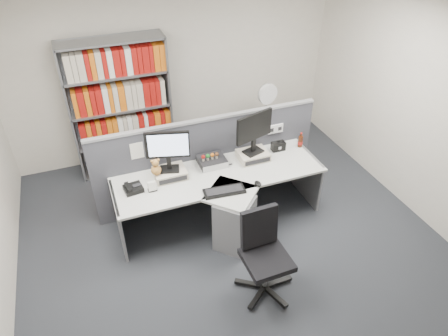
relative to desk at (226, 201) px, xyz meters
name	(u,v)px	position (x,y,z in m)	size (l,w,h in m)	color
ground	(244,261)	(0.00, -0.60, -0.46)	(5.50, 5.50, 0.00)	#32353B
room_shell	(249,129)	(0.00, -0.60, 1.33)	(5.04, 5.54, 2.72)	silver
partition	(208,160)	(0.00, 0.65, 0.19)	(3.00, 0.08, 1.27)	#43444C
desk	(226,201)	(0.00, 0.00, 0.00)	(2.60, 1.20, 0.72)	silver
monitor_riser_left	(170,173)	(-0.58, 0.38, 0.31)	(0.38, 0.31, 0.10)	beige
monitor_riser_right	(253,155)	(0.52, 0.38, 0.31)	(0.38, 0.31, 0.10)	beige
monitor_left	(168,148)	(-0.58, 0.38, 0.68)	(0.51, 0.22, 0.53)	black
monitor_right	(254,130)	(0.52, 0.38, 0.69)	(0.53, 0.24, 0.55)	black
desktop_pc	(212,161)	(-0.01, 0.45, 0.31)	(0.34, 0.30, 0.09)	black
figurines	(210,156)	(-0.04, 0.44, 0.40)	(0.23, 0.05, 0.09)	beige
keyboard	(224,191)	(-0.07, -0.13, 0.28)	(0.50, 0.23, 0.03)	black
mouse	(258,184)	(0.35, -0.15, 0.29)	(0.07, 0.11, 0.04)	black
desk_phone	(133,188)	(-1.05, 0.27, 0.30)	(0.23, 0.21, 0.09)	black
desk_calendar	(152,187)	(-0.84, 0.19, 0.32)	(0.10, 0.08, 0.12)	black
plush_toy	(156,168)	(-0.74, 0.35, 0.45)	(0.12, 0.12, 0.21)	#B17C3B
speaker	(278,146)	(0.92, 0.45, 0.32)	(0.18, 0.10, 0.12)	black
cola_bottle	(300,141)	(1.24, 0.42, 0.34)	(0.07, 0.07, 0.21)	#3F190A
shelving_unit	(121,110)	(-0.90, 1.85, 0.52)	(1.41, 0.40, 2.00)	gray
filing_cabinet	(265,136)	(1.20, 1.40, -0.11)	(0.45, 0.61, 0.70)	gray
desk_fan	(267,96)	(1.20, 1.40, 0.58)	(0.32, 0.19, 0.53)	white
office_chair	(264,252)	(0.05, -0.97, 0.06)	(0.62, 0.65, 0.97)	silver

